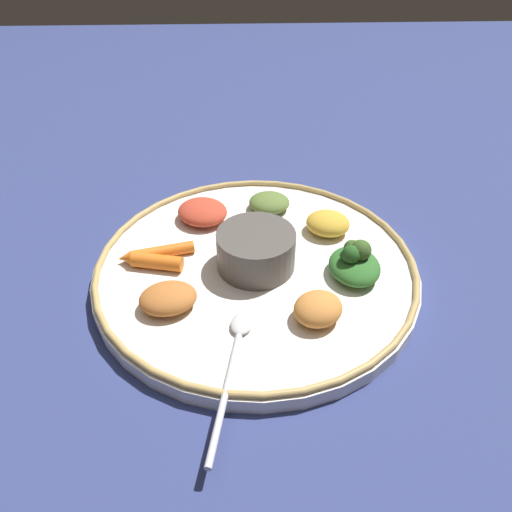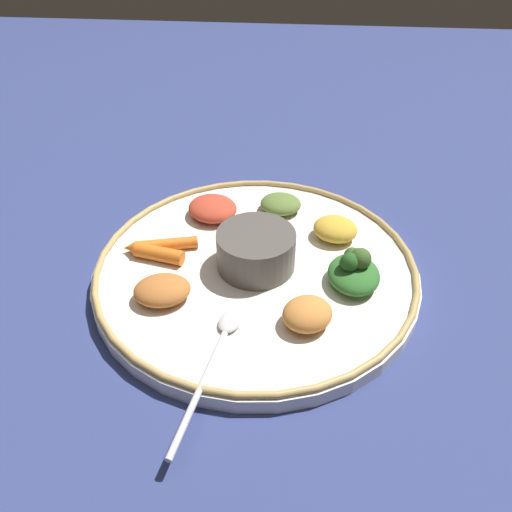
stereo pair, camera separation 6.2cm
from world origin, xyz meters
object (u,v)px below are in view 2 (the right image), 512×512
Objects in this scene: carrot_near_spoon at (162,245)px; spoon at (216,353)px; greens_pile at (354,271)px; carrot_outer at (155,253)px; center_bowl at (256,249)px.

spoon is at bearing -60.18° from carrot_near_spoon.
greens_pile is at bearing -9.82° from carrot_near_spoon.
carrot_near_spoon is at bearing 170.18° from greens_pile.
carrot_outer reaches higher than spoon.
carrot_outer is (-0.13, 0.00, -0.02)m from center_bowl.
carrot_near_spoon reaches higher than spoon.
carrot_near_spoon is (-0.10, 0.17, 0.00)m from spoon.
center_bowl is at bearing 79.38° from spoon.
center_bowl is 0.13m from carrot_outer.
spoon is 2.28× the size of carrot_outer.
center_bowl is at bearing 169.79° from greens_pile.
carrot_outer is (-0.25, 0.02, -0.01)m from greens_pile.
center_bowl is at bearing -0.78° from carrot_outer.
center_bowl is 1.00× the size of carrot_near_spoon.
greens_pile reaches higher than spoon.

